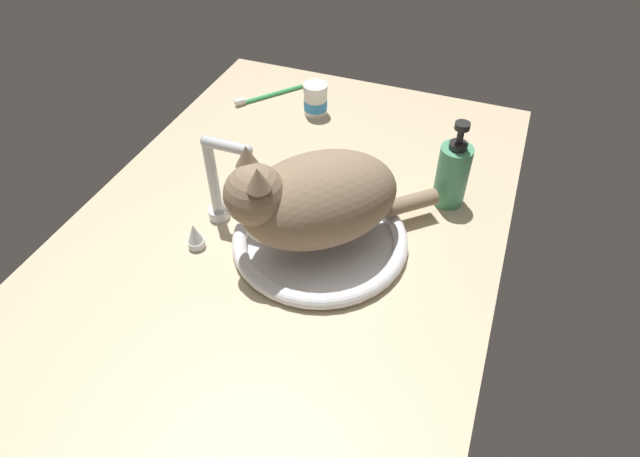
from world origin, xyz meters
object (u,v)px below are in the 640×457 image
Objects in this scene: cat at (310,200)px; sink_basin at (320,239)px; faucet at (218,189)px; toothbrush at (268,95)px; soap_pump_bottle at (452,174)px; pill_bottle at (316,100)px.

sink_basin is at bearing -47.87° from cat.
toothbrush is at bearing 13.78° from faucet.
soap_pump_bottle is 56.89cm from toothbrush.
soap_pump_bottle reaches higher than pill_bottle.
faucet is 46.97cm from toothbrush.
cat reaches higher than pill_bottle.
sink_basin is 54.98cm from toothbrush.
soap_pump_bottle is at bearing -62.54° from faucet.
soap_pump_bottle is (22.01, -21.02, -4.49)cm from cat.
pill_bottle is 0.51× the size of toothbrush.
cat is at bearing 132.13° from sink_basin.
toothbrush is (45.13, 31.39, -0.63)cm from sink_basin.
faucet is at bearing 86.23° from cat.
sink_basin is 21.24cm from faucet.
faucet is 0.58× the size of cat.
cat reaches higher than soap_pump_bottle.
cat is 56.28cm from toothbrush.
sink_basin is 45.74cm from pill_bottle.
cat is 4.48× the size of pill_bottle.
pill_bottle is 42.80cm from soap_pump_bottle.
sink_basin reaches higher than toothbrush.
toothbrush is (45.13, 11.07, -6.85)cm from faucet.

